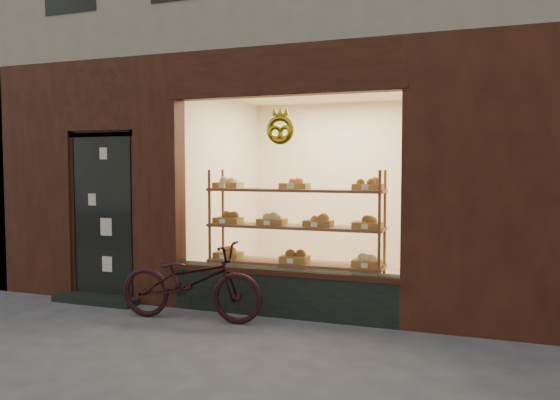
% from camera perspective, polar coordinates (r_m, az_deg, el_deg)
% --- Properties ---
extents(ground, '(90.00, 90.00, 0.00)m').
position_cam_1_polar(ground, '(4.88, -13.69, -17.45)').
color(ground, '#414149').
extents(display_shelf, '(2.20, 0.45, 1.70)m').
position_cam_1_polar(display_shelf, '(6.74, 1.55, -4.09)').
color(display_shelf, brown).
rests_on(display_shelf, ground).
extents(bicycle, '(1.74, 0.73, 0.89)m').
position_cam_1_polar(bicycle, '(6.31, -9.30, -8.37)').
color(bicycle, black).
rests_on(bicycle, ground).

